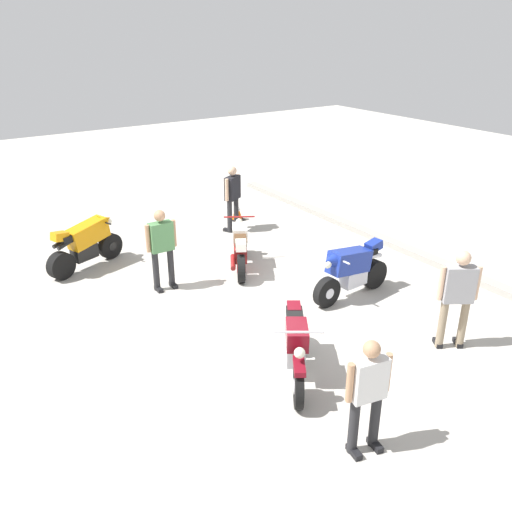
{
  "coord_description": "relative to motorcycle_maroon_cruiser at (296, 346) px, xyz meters",
  "views": [
    {
      "loc": [
        7.64,
        -4.97,
        5.07
      ],
      "look_at": [
        -0.58,
        0.52,
        0.75
      ],
      "focal_mm": 37.55,
      "sensor_mm": 36.0,
      "label": 1
    }
  ],
  "objects": [
    {
      "name": "motorcycle_blue_sportbike",
      "position": [
        -1.46,
        2.51,
        0.07
      ],
      "size": [
        0.7,
        1.96,
        1.14
      ],
      "rotation": [
        0.0,
        0.0,
        4.79
      ],
      "color": "black",
      "rests_on": "ground"
    },
    {
      "name": "motorcycle_maroon_cruiser",
      "position": [
        0.0,
        0.0,
        0.0
      ],
      "size": [
        1.8,
        1.27,
        1.09
      ],
      "rotation": [
        0.0,
        0.0,
        5.69
      ],
      "color": "black",
      "rests_on": "ground"
    },
    {
      "name": "person_in_black_shirt",
      "position": [
        -5.98,
        2.52,
        0.47
      ],
      "size": [
        0.48,
        0.63,
        1.73
      ],
      "rotation": [
        0.0,
        0.0,
        3.64
      ],
      "color": "#262628",
      "rests_on": "ground"
    },
    {
      "name": "motorcycle_cream_vintage",
      "position": [
        -3.82,
        1.39,
        -0.03
      ],
      "size": [
        1.76,
        1.13,
        1.07
      ],
      "rotation": [
        0.0,
        0.0,
        2.61
      ],
      "color": "black",
      "rests_on": "ground"
    },
    {
      "name": "person_in_gray_shirt",
      "position": [
        0.84,
        2.65,
        0.51
      ],
      "size": [
        0.51,
        0.62,
        1.77
      ],
      "rotation": [
        0.0,
        0.0,
        2.57
      ],
      "color": "gray",
      "rests_on": "ground"
    },
    {
      "name": "curb_edge",
      "position": [
        -2.19,
        5.19,
        -0.45
      ],
      "size": [
        14.0,
        0.3,
        0.15
      ],
      "primitive_type": "cube",
      "color": "#9C978F",
      "rests_on": "ground"
    },
    {
      "name": "person_in_green_shirt",
      "position": [
        -3.88,
        -0.43,
        0.45
      ],
      "size": [
        0.31,
        0.66,
        1.7
      ],
      "rotation": [
        0.0,
        0.0,
        6.27
      ],
      "color": "#262628",
      "rests_on": "ground"
    },
    {
      "name": "ground_plane",
      "position": [
        -2.19,
        0.59,
        -0.52
      ],
      "size": [
        40.0,
        40.0,
        0.0
      ],
      "primitive_type": "plane",
      "color": "#B7B2A8"
    },
    {
      "name": "traffic_cone",
      "position": [
        -6.6,
        3.04,
        -0.26
      ],
      "size": [
        0.36,
        0.36,
        0.53
      ],
      "color": "black",
      "rests_on": "ground"
    },
    {
      "name": "person_in_white_shirt",
      "position": [
        1.75,
        -0.25,
        0.39
      ],
      "size": [
        0.38,
        0.64,
        1.62
      ],
      "rotation": [
        0.0,
        0.0,
        6.09
      ],
      "color": "#262628",
      "rests_on": "ground"
    },
    {
      "name": "motorcycle_orange_sportbike",
      "position": [
        -5.76,
        -1.43,
        0.07
      ],
      "size": [
        0.96,
        1.89,
        1.14
      ],
      "rotation": [
        0.0,
        0.0,
        1.94
      ],
      "color": "black",
      "rests_on": "ground"
    }
  ]
}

